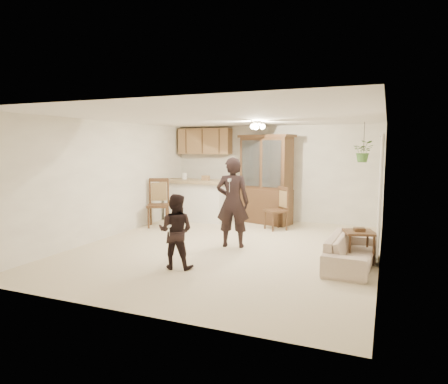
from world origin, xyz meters
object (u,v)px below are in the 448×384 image
at_px(adult, 233,201).
at_px(chair_hutch_right, 266,209).
at_px(child, 176,227).
at_px(chair_hutch_left, 276,218).
at_px(china_hutch, 266,180).
at_px(side_table, 359,246).
at_px(sofa, 351,244).
at_px(chair_bar, 158,213).

height_order(adult, chair_hutch_right, adult).
distance_m(child, chair_hutch_left, 3.61).
relative_size(china_hutch, side_table, 3.68).
bearing_deg(chair_hutch_right, sofa, 109.30).
distance_m(child, chair_bar, 3.46).
xyz_separation_m(adult, child, (-0.35, -1.64, -0.22)).
xyz_separation_m(sofa, chair_bar, (-4.65, 1.60, -0.03)).
relative_size(side_table, chair_hutch_left, 0.60).
height_order(adult, child, adult).
xyz_separation_m(china_hutch, side_table, (2.46, -2.77, -0.83)).
bearing_deg(china_hutch, child, -77.24).
bearing_deg(side_table, adult, 176.10).
height_order(chair_bar, chair_hutch_right, chair_bar).
height_order(adult, china_hutch, china_hutch).
distance_m(chair_bar, chair_hutch_left, 2.85).
bearing_deg(china_hutch, side_table, -32.09).
bearing_deg(chair_hutch_left, side_table, -1.68).
bearing_deg(chair_hutch_left, chair_hutch_right, 163.60).
xyz_separation_m(adult, chair_hutch_left, (0.37, 1.88, -0.61)).
bearing_deg(chair_hutch_right, china_hutch, 84.14).
relative_size(adult, child, 1.33).
xyz_separation_m(child, china_hutch, (0.26, 4.24, 0.44)).
bearing_deg(sofa, side_table, -16.17).
relative_size(sofa, chair_bar, 1.59).
relative_size(child, chair_hutch_left, 1.33).
xyz_separation_m(side_table, chair_bar, (-4.75, 1.30, 0.05)).
distance_m(sofa, child, 2.89).
bearing_deg(child, chair_bar, -63.30).
bearing_deg(chair_hutch_left, chair_bar, -121.07).
relative_size(sofa, adult, 1.04).
xyz_separation_m(chair_bar, chair_hutch_right, (2.27, 1.59, -0.00)).
distance_m(china_hutch, chair_hutch_right, 0.79).
distance_m(adult, chair_bar, 2.71).
distance_m(chair_hutch_left, chair_hutch_right, 0.98).
bearing_deg(chair_bar, chair_hutch_left, -10.56).
distance_m(china_hutch, chair_hutch_left, 1.19).
relative_size(sofa, china_hutch, 0.83).
xyz_separation_m(china_hutch, chair_hutch_right, (-0.03, 0.13, -0.78)).
bearing_deg(adult, child, 64.89).
height_order(sofa, china_hutch, china_hutch).
bearing_deg(china_hutch, adult, -71.73).
bearing_deg(chair_hutch_left, child, -57.64).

